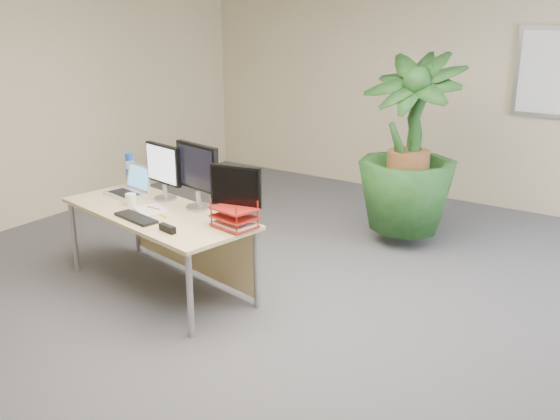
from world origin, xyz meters
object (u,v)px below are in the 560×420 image
Objects in this scene: laptop at (131,187)px; monitor_left at (164,168)px; desk at (168,225)px; monitor_right at (197,172)px; floor_plant at (408,168)px.

monitor_left is at bearing 4.97° from laptop.
monitor_right is at bearing 33.53° from desk.
floor_plant reaches higher than laptop.
monitor_right reaches higher than monitor_left.
floor_plant is 2.85× the size of monitor_right.
desk is 0.51m from monitor_right.
laptop is at bearing -179.72° from monitor_right.
floor_plant is at bearing 61.42° from monitor_right.
laptop is (-0.37, -0.03, -0.21)m from monitor_left.
floor_plant is at bearing 58.42° from desk.
monitor_right is (0.39, -0.03, 0.03)m from monitor_left.
monitor_left is at bearing 135.82° from desk.
laptop is at bearing 165.71° from desk.
monitor_right is at bearing -4.15° from monitor_left.
monitor_left is 1.22× the size of laptop.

